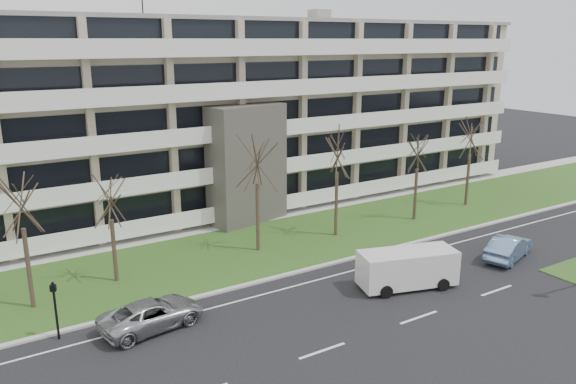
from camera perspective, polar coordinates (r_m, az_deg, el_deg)
ground at (r=29.92m, az=13.14°, el=-12.31°), size 160.00×160.00×0.00m
grass_verge at (r=39.27m, az=-0.32°, el=-5.04°), size 90.00×10.00×0.06m
curb at (r=35.38m, az=3.96°, el=-7.37°), size 90.00×0.35×0.12m
sidewalk at (r=43.78m, az=-4.10°, el=-2.90°), size 90.00×2.00×0.08m
lane_edge_line at (r=34.30m, az=5.43°, el=-8.25°), size 90.00×0.12×0.01m
apartment_building at (r=48.14m, az=-8.12°, el=7.90°), size 60.50×15.10×18.75m
silver_pickup at (r=28.73m, az=-13.63°, el=-11.96°), size 5.39×3.06×1.42m
blue_sedan at (r=38.78m, az=21.50°, el=-5.26°), size 4.89×2.96×1.52m
white_van at (r=32.72m, az=12.15°, el=-7.30°), size 5.88×3.52×2.15m
pedestrian_signal at (r=28.57m, az=-22.60°, el=-10.38°), size 0.33×0.29×2.91m
tree_1 at (r=30.97m, az=-25.65°, el=-0.36°), size 3.93×3.93×7.86m
tree_2 at (r=32.93m, az=-17.69°, el=-0.29°), size 3.37×3.37×6.73m
tree_3 at (r=35.92m, az=-3.19°, el=3.66°), size 4.14×4.14×8.29m
tree_4 at (r=38.92m, az=5.06°, el=4.63°), size 4.19×4.19×8.37m
tree_5 at (r=43.70m, az=13.09°, el=4.32°), size 3.64×3.64×7.28m
tree_6 at (r=48.79m, az=18.15°, el=5.70°), size 3.98×3.98×7.96m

